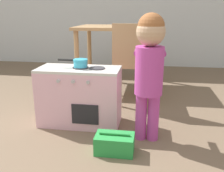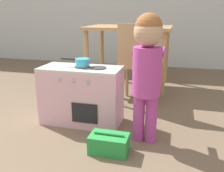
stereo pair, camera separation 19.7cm
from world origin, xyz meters
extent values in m
cube|color=#EAB2C6|center=(0.22, 0.93, 0.23)|extent=(0.68, 0.32, 0.47)
cube|color=silver|center=(0.22, 0.93, 0.48)|extent=(0.68, 0.32, 0.02)
cylinder|color=#38383D|center=(0.23, 0.93, 0.49)|extent=(0.13, 0.13, 0.01)
cylinder|color=#38383D|center=(0.37, 0.93, 0.49)|extent=(0.13, 0.13, 0.01)
cube|color=black|center=(0.30, 0.76, 0.15)|extent=(0.22, 0.01, 0.16)
cylinder|color=#B2B2B7|center=(0.10, 0.76, 0.42)|extent=(0.03, 0.01, 0.03)
cylinder|color=#B2B2B7|center=(0.22, 0.76, 0.42)|extent=(0.03, 0.01, 0.03)
cylinder|color=#B2B2B7|center=(0.33, 0.76, 0.42)|extent=(0.03, 0.01, 0.03)
cylinder|color=#38B2D6|center=(0.23, 0.93, 0.53)|extent=(0.11, 0.11, 0.07)
cylinder|color=#38B2D6|center=(0.23, 0.93, 0.56)|extent=(0.12, 0.12, 0.01)
cylinder|color=black|center=(0.11, 0.93, 0.55)|extent=(0.13, 0.02, 0.02)
cylinder|color=#BC429E|center=(0.74, 0.73, 0.18)|extent=(0.08, 0.08, 0.36)
cylinder|color=#BC429E|center=(0.83, 0.73, 0.18)|extent=(0.08, 0.08, 0.36)
cylinder|color=#BC429E|center=(0.79, 0.73, 0.53)|extent=(0.20, 0.20, 0.34)
sphere|color=tan|center=(0.79, 0.73, 0.80)|extent=(0.20, 0.20, 0.20)
sphere|color=#995B33|center=(0.79, 0.73, 0.84)|extent=(0.18, 0.18, 0.18)
cylinder|color=#BC429E|center=(0.70, 0.86, 0.65)|extent=(0.04, 0.27, 0.04)
cylinder|color=#BC429E|center=(0.88, 0.86, 0.65)|extent=(0.04, 0.27, 0.04)
cube|color=green|center=(0.57, 0.50, 0.06)|extent=(0.26, 0.16, 0.13)
cylinder|color=green|center=(0.57, 0.50, 0.14)|extent=(0.21, 0.02, 0.02)
cube|color=tan|center=(0.39, 2.14, 0.74)|extent=(1.03, 0.75, 0.03)
cylinder|color=tan|center=(-0.07, 1.83, 0.36)|extent=(0.06, 0.06, 0.72)
cylinder|color=tan|center=(0.84, 1.83, 0.36)|extent=(0.06, 0.06, 0.72)
cylinder|color=tan|center=(-0.07, 2.46, 0.36)|extent=(0.06, 0.06, 0.72)
cylinder|color=tan|center=(0.84, 2.46, 0.36)|extent=(0.06, 0.06, 0.72)
cube|color=tan|center=(0.61, 1.55, 0.41)|extent=(0.38, 0.38, 0.03)
cube|color=tan|center=(0.61, 1.37, 0.63)|extent=(0.38, 0.02, 0.40)
cylinder|color=tan|center=(0.45, 1.39, 0.20)|extent=(0.04, 0.04, 0.40)
cylinder|color=tan|center=(0.77, 1.39, 0.20)|extent=(0.04, 0.04, 0.40)
cylinder|color=tan|center=(0.45, 1.70, 0.20)|extent=(0.04, 0.04, 0.40)
cylinder|color=tan|center=(0.77, 1.70, 0.20)|extent=(0.04, 0.04, 0.40)
camera|label=1|loc=(0.79, -1.00, 0.93)|focal=40.00mm
camera|label=2|loc=(0.98, -0.96, 0.93)|focal=40.00mm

